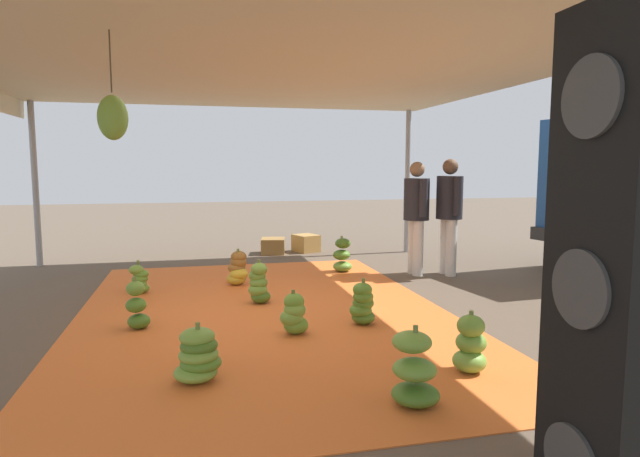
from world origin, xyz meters
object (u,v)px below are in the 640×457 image
(banana_bunch_9, at_px, (259,284))
(worker_0, at_px, (449,208))
(banana_bunch_0, at_px, (363,305))
(banana_bunch_6, at_px, (139,280))
(speaker_stack, at_px, (630,283))
(banana_bunch_8, at_px, (238,269))
(crate_0, at_px, (306,243))
(banana_bunch_5, at_px, (342,256))
(banana_bunch_7, at_px, (137,307))
(worker_1, at_px, (416,209))
(banana_bunch_3, at_px, (414,372))
(banana_bunch_4, at_px, (470,345))
(banana_bunch_1, at_px, (198,356))
(banana_bunch_2, at_px, (294,315))
(crate_1, at_px, (273,246))

(banana_bunch_9, height_order, worker_0, worker_0)
(banana_bunch_0, relative_size, banana_bunch_6, 1.13)
(banana_bunch_6, relative_size, speaker_stack, 0.19)
(banana_bunch_8, xyz_separation_m, crate_0, (-2.76, 1.56, -0.07))
(banana_bunch_5, distance_m, banana_bunch_7, 3.76)
(crate_0, bearing_deg, banana_bunch_7, -30.70)
(banana_bunch_7, relative_size, worker_1, 0.31)
(banana_bunch_5, xyz_separation_m, worker_0, (0.58, 1.53, 0.79))
(banana_bunch_8, bearing_deg, banana_bunch_6, -80.28)
(speaker_stack, relative_size, crate_0, 4.91)
(banana_bunch_3, xyz_separation_m, banana_bunch_4, (-0.46, 0.68, -0.02))
(banana_bunch_0, bearing_deg, banana_bunch_1, -56.51)
(banana_bunch_3, height_order, banana_bunch_8, banana_bunch_3)
(banana_bunch_6, relative_size, worker_1, 0.25)
(banana_bunch_3, distance_m, banana_bunch_7, 3.09)
(banana_bunch_2, xyz_separation_m, banana_bunch_6, (-2.17, -1.66, -0.02))
(banana_bunch_8, bearing_deg, banana_bunch_0, 26.69)
(banana_bunch_3, bearing_deg, banana_bunch_2, -163.32)
(worker_1, bearing_deg, banana_bunch_1, -43.45)
(banana_bunch_8, distance_m, crate_1, 2.81)
(banana_bunch_3, xyz_separation_m, worker_1, (-4.29, 1.86, 0.77))
(banana_bunch_3, height_order, banana_bunch_5, banana_bunch_5)
(banana_bunch_8, relative_size, speaker_stack, 0.22)
(crate_1, bearing_deg, banana_bunch_8, -18.47)
(banana_bunch_4, xyz_separation_m, worker_1, (-3.84, 1.18, 0.79))
(banana_bunch_1, height_order, speaker_stack, speaker_stack)
(banana_bunch_0, height_order, banana_bunch_4, banana_bunch_4)
(banana_bunch_6, bearing_deg, worker_0, 92.93)
(banana_bunch_5, bearing_deg, crate_1, -158.88)
(banana_bunch_5, xyz_separation_m, banana_bunch_6, (0.81, -2.99, -0.06))
(banana_bunch_4, bearing_deg, banana_bunch_8, -156.96)
(banana_bunch_9, bearing_deg, crate_0, 160.11)
(banana_bunch_8, height_order, crate_0, banana_bunch_8)
(worker_1, height_order, crate_0, worker_1)
(banana_bunch_0, height_order, banana_bunch_2, banana_bunch_0)
(banana_bunch_6, relative_size, crate_0, 0.92)
(worker_0, bearing_deg, crate_0, -148.76)
(worker_0, bearing_deg, banana_bunch_0, -43.19)
(banana_bunch_0, relative_size, worker_1, 0.28)
(crate_0, xyz_separation_m, crate_1, (0.09, -0.67, -0.02))
(worker_1, bearing_deg, banana_bunch_2, -43.18)
(banana_bunch_5, height_order, banana_bunch_6, banana_bunch_5)
(worker_1, bearing_deg, speaker_stack, -14.78)
(worker_0, relative_size, crate_0, 3.75)
(banana_bunch_1, relative_size, speaker_stack, 0.20)
(banana_bunch_7, distance_m, worker_1, 4.47)
(worker_0, bearing_deg, banana_bunch_9, -70.19)
(banana_bunch_9, bearing_deg, worker_1, 115.75)
(banana_bunch_3, relative_size, banana_bunch_8, 1.09)
(banana_bunch_8, bearing_deg, banana_bunch_5, 109.18)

